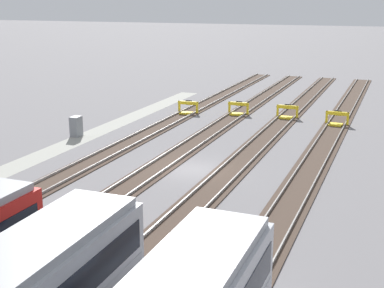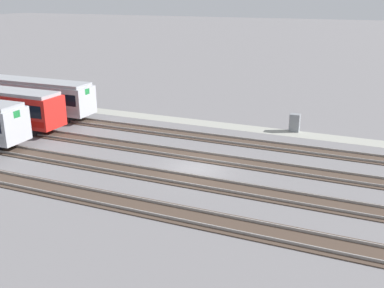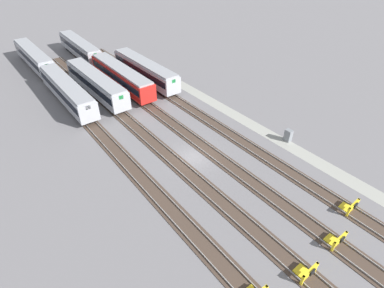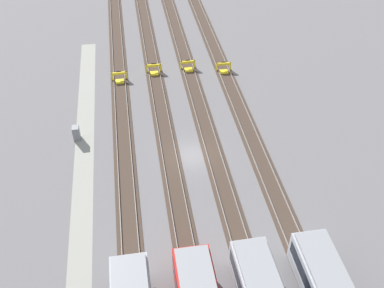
{
  "view_description": "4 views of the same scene",
  "coord_description": "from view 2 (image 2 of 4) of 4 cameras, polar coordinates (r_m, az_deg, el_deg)",
  "views": [
    {
      "loc": [
        30.39,
        11.89,
        10.58
      ],
      "look_at": [
        0.31,
        0.0,
        1.8
      ],
      "focal_mm": 50.0,
      "sensor_mm": 36.0,
      "label": 1
    },
    {
      "loc": [
        -11.48,
        27.6,
        11.94
      ],
      "look_at": [
        0.31,
        0.0,
        1.8
      ],
      "focal_mm": 42.0,
      "sensor_mm": 36.0,
      "label": 2
    },
    {
      "loc": [
        -22.5,
        17.58,
        22.53
      ],
      "look_at": [
        0.31,
        0.0,
        1.8
      ],
      "focal_mm": 28.0,
      "sensor_mm": 36.0,
      "label": 3
    },
    {
      "loc": [
        34.95,
        -5.5,
        30.85
      ],
      "look_at": [
        0.31,
        0.0,
        1.8
      ],
      "focal_mm": 42.0,
      "sensor_mm": 36.0,
      "label": 4
    }
  ],
  "objects": [
    {
      "name": "service_walkway",
      "position": [
        42.1,
        6.35,
        2.08
      ],
      "size": [
        54.0,
        2.0,
        0.01
      ],
      "primitive_type": "cube",
      "color": "#9E9E93",
      "rests_on": "ground"
    },
    {
      "name": "rail_track_near_inner",
      "position": [
        34.17,
        2.01,
        -1.71
      ],
      "size": [
        90.0,
        2.24,
        0.21
      ],
      "color": "#47382D",
      "rests_on": "ground"
    },
    {
      "name": "rail_track_far_inner",
      "position": [
        26.45,
        -5.34,
        -8.14
      ],
      "size": [
        90.0,
        2.24,
        0.21
      ],
      "color": "#47382D",
      "rests_on": "ground"
    },
    {
      "name": "rail_track_nearest",
      "position": [
        38.29,
        4.52,
        0.51
      ],
      "size": [
        90.0,
        2.24,
        0.21
      ],
      "color": "#47382D",
      "rests_on": "ground"
    },
    {
      "name": "electrical_cabinet",
      "position": [
        41.6,
        12.91,
        2.66
      ],
      "size": [
        0.9,
        0.73,
        1.6
      ],
      "color": "gray",
      "rests_on": "ground"
    },
    {
      "name": "rail_track_middle",
      "position": [
        30.21,
        -1.18,
        -4.53
      ],
      "size": [
        90.0,
        2.24,
        0.21
      ],
      "color": "#47382D",
      "rests_on": "ground"
    },
    {
      "name": "ground_plane",
      "position": [
        32.19,
        0.52,
        -3.11
      ],
      "size": [
        400.0,
        400.0,
        0.0
      ],
      "primitive_type": "plane",
      "color": "slate"
    },
    {
      "name": "subway_car_front_row_leftmost",
      "position": [
        49.88,
        -21.57,
        5.91
      ],
      "size": [
        18.02,
        2.94,
        3.7
      ],
      "color": "#ADAFB7",
      "rests_on": "ground"
    }
  ]
}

